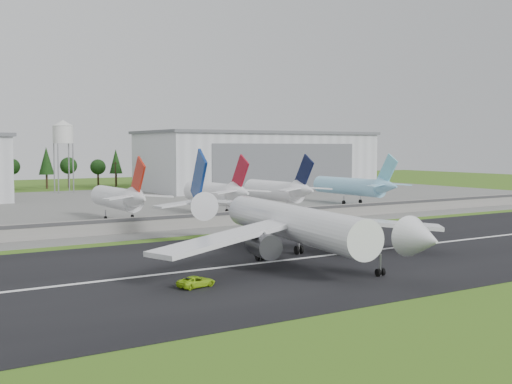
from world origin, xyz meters
TOP-DOWN VIEW (x-y plane):
  - ground at (0.00, 0.00)m, footprint 600.00×600.00m
  - runway at (0.00, 10.00)m, footprint 320.00×60.00m
  - runway_centerline at (0.00, 10.00)m, footprint 220.00×1.00m
  - apron at (0.00, 120.00)m, footprint 320.00×150.00m
  - blast_fence at (0.00, 54.99)m, footprint 240.00×0.61m
  - hangar_east at (75.00, 164.92)m, footprint 102.00×47.00m
  - water_tower at (-5.00, 185.00)m, footprint 8.40×8.40m
  - utility_poles at (0.00, 200.00)m, footprint 230.00×3.00m
  - treeline at (0.00, 215.00)m, footprint 320.00×16.00m
  - main_airliner at (-15.80, 9.57)m, footprint 56.57×59.15m
  - ground_vehicle at (-38.71, -0.32)m, footprint 5.69×3.41m
  - parked_jet_red_a at (-20.81, 76.53)m, footprint 7.36×31.29m
  - parked_jet_red_b at (6.68, 76.57)m, footprint 7.36×31.29m
  - parked_jet_navy at (26.89, 76.56)m, footprint 7.36×31.29m
  - parked_jet_skyblue at (59.47, 81.55)m, footprint 7.36×37.29m

SIDE VIEW (x-z plane):
  - ground at x=0.00m, z-range 0.00..0.00m
  - utility_poles at x=0.00m, z-range -6.00..6.00m
  - treeline at x=0.00m, z-range -11.00..11.00m
  - runway at x=0.00m, z-range 0.00..0.10m
  - apron at x=0.00m, z-range 0.00..0.10m
  - runway_centerline at x=0.00m, z-range 0.10..0.12m
  - ground_vehicle at x=-38.71m, z-range 0.10..1.58m
  - blast_fence at x=0.00m, z-range 0.06..3.56m
  - main_airliner at x=-15.80m, z-range -4.19..13.98m
  - parked_jet_red_a at x=-20.81m, z-range -2.25..14.24m
  - parked_jet_skyblue at x=59.47m, z-range -2.25..14.36m
  - parked_jet_navy at x=26.89m, z-range -2.17..14.50m
  - parked_jet_red_b at x=6.68m, z-range -2.14..14.59m
  - hangar_east at x=75.00m, z-range 0.03..25.23m
  - water_tower at x=-5.00m, z-range 9.85..39.25m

